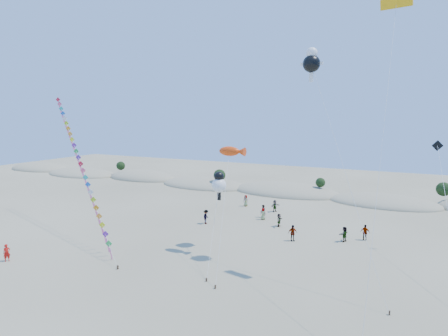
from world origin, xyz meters
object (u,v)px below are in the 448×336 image
parafoil_kite (396,8)px  flyer_foreground (7,253)px  kite_train (79,159)px  fish_kite (232,152)px

parafoil_kite → flyer_foreground: parafoil_kite is taller
kite_train → flyer_foreground: 12.84m
parafoil_kite → flyer_foreground: 39.23m
kite_train → parafoil_kite: size_ratio=1.00×
kite_train → flyer_foreground: bearing=-82.1°
kite_train → parafoil_kite: (32.59, 1.54, 13.09)m
kite_train → fish_kite: bearing=3.8°
fish_kite → parafoil_kite: bearing=1.2°
parafoil_kite → kite_train: bearing=-177.3°
fish_kite → flyer_foreground: (-17.57, -11.51, -9.15)m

